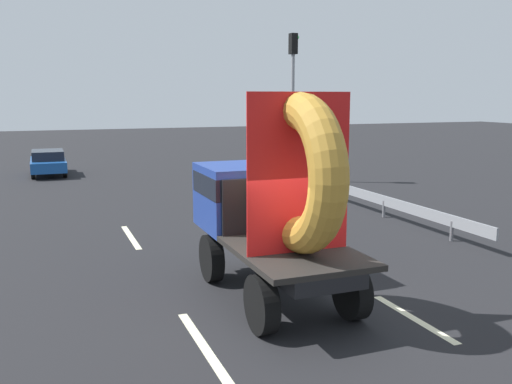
% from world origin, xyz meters
% --- Properties ---
extents(ground_plane, '(120.00, 120.00, 0.00)m').
position_xyz_m(ground_plane, '(0.00, 0.00, 0.00)').
color(ground_plane, black).
extents(flatbed_truck, '(2.02, 4.70, 3.95)m').
position_xyz_m(flatbed_truck, '(-0.18, 1.06, 1.87)').
color(flatbed_truck, black).
rests_on(flatbed_truck, ground_plane).
extents(distant_sedan, '(1.63, 3.80, 1.24)m').
position_xyz_m(distant_sedan, '(-3.95, 20.67, 0.67)').
color(distant_sedan, black).
rests_on(distant_sedan, ground_plane).
extents(traffic_light, '(0.42, 0.36, 6.62)m').
position_xyz_m(traffic_light, '(6.48, 14.42, 4.25)').
color(traffic_light, gray).
rests_on(traffic_light, ground_plane).
extents(guardrail, '(0.10, 12.84, 0.71)m').
position_xyz_m(guardrail, '(5.99, 7.89, 0.53)').
color(guardrail, gray).
rests_on(guardrail, ground_plane).
extents(lane_dash_left_near, '(0.16, 2.93, 0.01)m').
position_xyz_m(lane_dash_left_near, '(-2.06, -0.82, 0.00)').
color(lane_dash_left_near, beige).
rests_on(lane_dash_left_near, ground_plane).
extents(lane_dash_left_far, '(0.16, 2.76, 0.01)m').
position_xyz_m(lane_dash_left_far, '(-2.06, 6.63, 0.00)').
color(lane_dash_left_far, beige).
rests_on(lane_dash_left_far, ground_plane).
extents(lane_dash_right_near, '(0.16, 2.29, 0.01)m').
position_xyz_m(lane_dash_right_near, '(1.71, -1.00, 0.00)').
color(lane_dash_right_near, beige).
rests_on(lane_dash_right_near, ground_plane).
extents(lane_dash_right_far, '(0.16, 2.05, 0.01)m').
position_xyz_m(lane_dash_right_far, '(1.71, 6.72, 0.00)').
color(lane_dash_right_far, beige).
rests_on(lane_dash_right_far, ground_plane).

